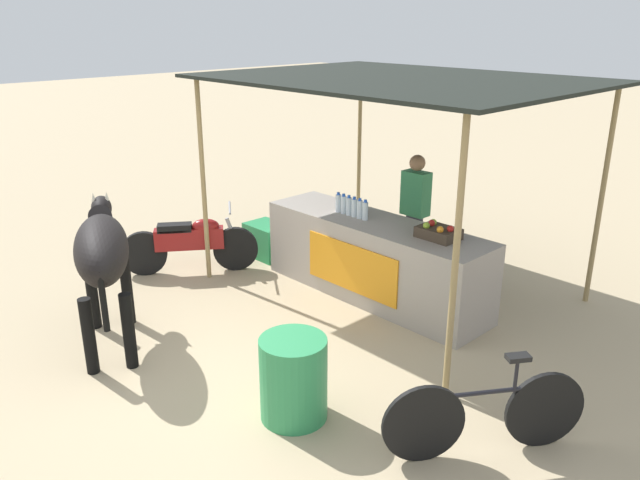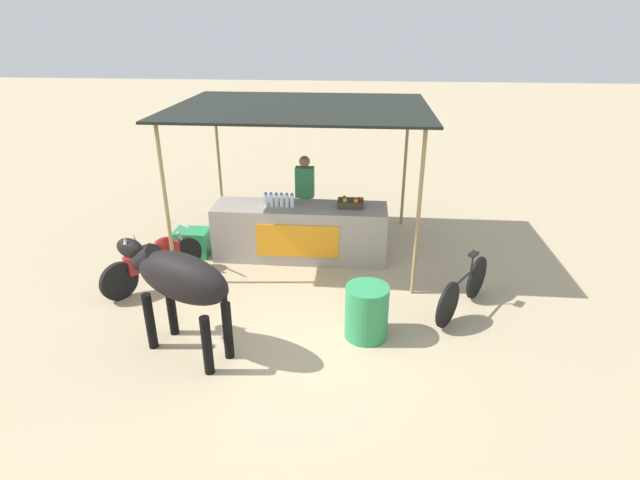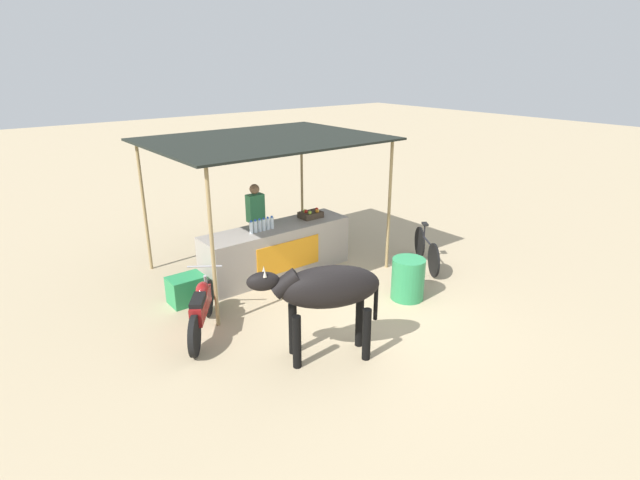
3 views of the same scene
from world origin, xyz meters
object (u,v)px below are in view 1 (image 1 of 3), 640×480
at_px(water_barrel, 293,379).
at_px(cow, 102,251).
at_px(cooler_box, 267,240).
at_px(motorcycle_parked, 191,242).
at_px(stall_counter, 374,259).
at_px(bicycle_leaning, 486,414).
at_px(fruit_crate, 438,232).
at_px(vendor_behind_counter, 415,217).

height_order(water_barrel, cow, cow).
xyz_separation_m(cooler_box, cow, (0.83, -2.78, 0.79)).
height_order(water_barrel, motorcycle_parked, motorcycle_parked).
distance_m(stall_counter, cow, 3.13).
distance_m(cooler_box, bicycle_leaning, 4.74).
xyz_separation_m(fruit_crate, motorcycle_parked, (-3.04, -1.25, -0.60)).
distance_m(fruit_crate, vendor_behind_counter, 1.13).
xyz_separation_m(vendor_behind_counter, cooler_box, (-1.94, -0.85, -0.61)).
bearing_deg(stall_counter, water_barrel, -63.37).
distance_m(vendor_behind_counter, cow, 3.80).
bearing_deg(bicycle_leaning, stall_counter, 148.33).
distance_m(cooler_box, motorcycle_parked, 1.14).
xyz_separation_m(vendor_behind_counter, motorcycle_parked, (-2.18, -1.95, -0.42)).
xyz_separation_m(fruit_crate, cooler_box, (-2.81, -0.15, -0.79)).
bearing_deg(cow, water_barrel, 13.04).
distance_m(cooler_box, cow, 3.01).
xyz_separation_m(vendor_behind_counter, water_barrel, (1.17, -3.10, -0.48)).
distance_m(vendor_behind_counter, bicycle_leaning, 3.50).
bearing_deg(bicycle_leaning, cow, -160.57).
height_order(vendor_behind_counter, bicycle_leaning, vendor_behind_counter).
relative_size(cooler_box, cow, 0.34).
relative_size(vendor_behind_counter, cow, 0.92).
relative_size(stall_counter, cow, 1.68).
height_order(motorcycle_parked, bicycle_leaning, motorcycle_parked).
bearing_deg(cow, vendor_behind_counter, 72.93).
relative_size(stall_counter, vendor_behind_counter, 1.82).
height_order(stall_counter, bicycle_leaning, stall_counter).
bearing_deg(motorcycle_parked, bicycle_leaning, -4.63).
bearing_deg(vendor_behind_counter, cooler_box, -156.38).
bearing_deg(bicycle_leaning, motorcycle_parked, 175.37).
height_order(cow, bicycle_leaning, cow).
distance_m(stall_counter, vendor_behind_counter, 0.84).
distance_m(vendor_behind_counter, cooler_box, 2.21).
xyz_separation_m(fruit_crate, cow, (-1.98, -2.93, 0.00)).
xyz_separation_m(fruit_crate, bicycle_leaning, (1.70, -1.63, -0.68)).
bearing_deg(vendor_behind_counter, water_barrel, -69.28).
bearing_deg(cooler_box, bicycle_leaning, -18.25).
xyz_separation_m(water_barrel, bicycle_leaning, (1.39, 0.77, -0.02)).
bearing_deg(stall_counter, fruit_crate, 3.26).
distance_m(fruit_crate, cooler_box, 2.92).
bearing_deg(fruit_crate, bicycle_leaning, -43.88).
height_order(fruit_crate, bicycle_leaning, fruit_crate).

